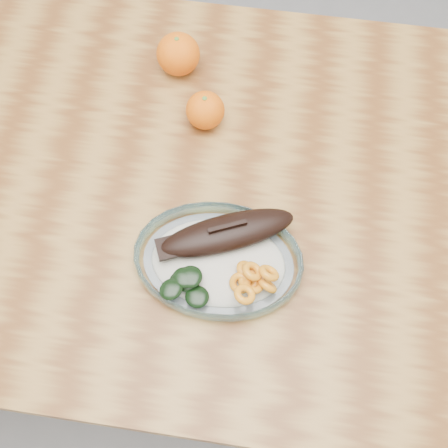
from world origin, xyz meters
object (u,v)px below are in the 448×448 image
Objects in this scene: dining_table at (187,205)px; orange_left at (178,54)px; orange_right at (205,110)px; plated_meal at (219,259)px.

orange_left reaches higher than dining_table.
orange_right is (0.07, -0.11, -0.01)m from orange_left.
orange_right is at bearing 80.61° from dining_table.
plated_meal is 7.02× the size of orange_right.
orange_left is at bearing 109.23° from plated_meal.
orange_left is (-0.13, 0.37, 0.02)m from plated_meal.
dining_table is at bearing 120.09° from plated_meal.
plated_meal is 0.39m from orange_left.
orange_right is at bearing -58.83° from orange_left.
dining_table is 18.02× the size of orange_right.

